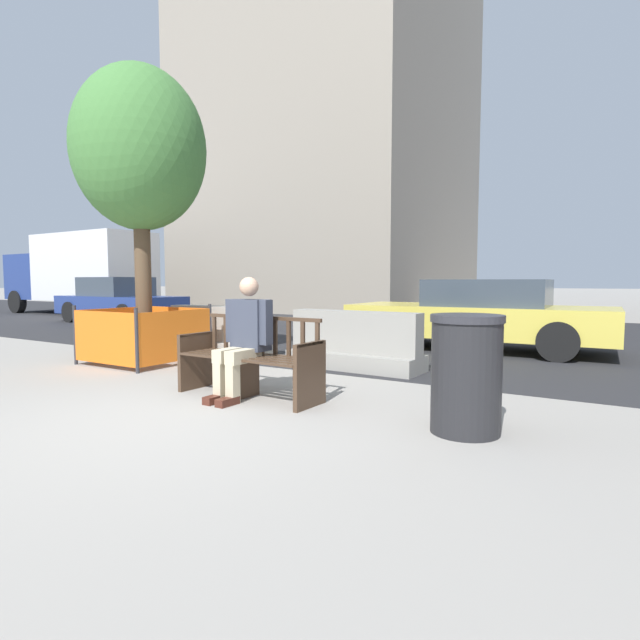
{
  "coord_description": "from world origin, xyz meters",
  "views": [
    {
      "loc": [
        3.62,
        -3.14,
        1.27
      ],
      "look_at": [
        0.13,
        2.55,
        0.75
      ],
      "focal_mm": 28.0,
      "sensor_mm": 36.0,
      "label": 1
    }
  ],
  "objects_px": {
    "street_bench": "(250,361)",
    "trash_bin": "(466,374)",
    "construction_fence": "(145,333)",
    "delivery_truck": "(82,271)",
    "jersey_barrier_left": "(219,335)",
    "car_taxi_near": "(479,315)",
    "jersey_barrier_centre": "(355,345)",
    "street_tree": "(140,151)",
    "car_sedan_mid": "(119,300)",
    "seated_person": "(245,335)"
  },
  "relations": [
    {
      "from": "street_tree",
      "to": "construction_fence",
      "type": "distance_m",
      "value": 2.81
    },
    {
      "from": "street_bench",
      "to": "seated_person",
      "type": "height_order",
      "value": "seated_person"
    },
    {
      "from": "seated_person",
      "to": "jersey_barrier_centre",
      "type": "bearing_deg",
      "value": 85.32
    },
    {
      "from": "seated_person",
      "to": "street_tree",
      "type": "height_order",
      "value": "street_tree"
    },
    {
      "from": "street_bench",
      "to": "delivery_truck",
      "type": "bearing_deg",
      "value": 152.76
    },
    {
      "from": "street_tree",
      "to": "car_sedan_mid",
      "type": "relative_size",
      "value": 1.04
    },
    {
      "from": "delivery_truck",
      "to": "street_bench",
      "type": "bearing_deg",
      "value": -27.24
    },
    {
      "from": "street_bench",
      "to": "trash_bin",
      "type": "height_order",
      "value": "trash_bin"
    },
    {
      "from": "car_sedan_mid",
      "to": "trash_bin",
      "type": "relative_size",
      "value": 4.38
    },
    {
      "from": "street_tree",
      "to": "car_sedan_mid",
      "type": "distance_m",
      "value": 8.75
    },
    {
      "from": "jersey_barrier_centre",
      "to": "jersey_barrier_left",
      "type": "distance_m",
      "value": 2.66
    },
    {
      "from": "car_taxi_near",
      "to": "trash_bin",
      "type": "relative_size",
      "value": 4.74
    },
    {
      "from": "car_taxi_near",
      "to": "car_sedan_mid",
      "type": "height_order",
      "value": "car_sedan_mid"
    },
    {
      "from": "jersey_barrier_left",
      "to": "street_tree",
      "type": "xyz_separation_m",
      "value": [
        -0.43,
        -1.21,
        2.92
      ]
    },
    {
      "from": "car_sedan_mid",
      "to": "trash_bin",
      "type": "height_order",
      "value": "car_sedan_mid"
    },
    {
      "from": "car_taxi_near",
      "to": "construction_fence",
      "type": "bearing_deg",
      "value": -134.47
    },
    {
      "from": "construction_fence",
      "to": "car_taxi_near",
      "type": "distance_m",
      "value": 5.88
    },
    {
      "from": "jersey_barrier_centre",
      "to": "trash_bin",
      "type": "distance_m",
      "value": 3.16
    },
    {
      "from": "jersey_barrier_left",
      "to": "car_taxi_near",
      "type": "relative_size",
      "value": 0.43
    },
    {
      "from": "jersey_barrier_left",
      "to": "construction_fence",
      "type": "distance_m",
      "value": 1.29
    },
    {
      "from": "car_taxi_near",
      "to": "jersey_barrier_centre",
      "type": "bearing_deg",
      "value": -108.8
    },
    {
      "from": "street_bench",
      "to": "seated_person",
      "type": "relative_size",
      "value": 1.3
    },
    {
      "from": "jersey_barrier_centre",
      "to": "street_tree",
      "type": "bearing_deg",
      "value": -159.01
    },
    {
      "from": "delivery_truck",
      "to": "car_taxi_near",
      "type": "bearing_deg",
      "value": -8.39
    },
    {
      "from": "jersey_barrier_left",
      "to": "street_bench",
      "type": "bearing_deg",
      "value": -41.25
    },
    {
      "from": "street_bench",
      "to": "jersey_barrier_centre",
      "type": "bearing_deg",
      "value": 85.77
    },
    {
      "from": "car_sedan_mid",
      "to": "trash_bin",
      "type": "distance_m",
      "value": 13.52
    },
    {
      "from": "construction_fence",
      "to": "street_bench",
      "type": "bearing_deg",
      "value": -18.54
    },
    {
      "from": "jersey_barrier_centre",
      "to": "street_tree",
      "type": "distance_m",
      "value": 4.42
    },
    {
      "from": "jersey_barrier_centre",
      "to": "delivery_truck",
      "type": "relative_size",
      "value": 0.3
    },
    {
      "from": "trash_bin",
      "to": "construction_fence",
      "type": "bearing_deg",
      "value": 168.74
    },
    {
      "from": "street_bench",
      "to": "seated_person",
      "type": "distance_m",
      "value": 0.3
    },
    {
      "from": "street_bench",
      "to": "trash_bin",
      "type": "relative_size",
      "value": 1.72
    },
    {
      "from": "street_tree",
      "to": "construction_fence",
      "type": "xyz_separation_m",
      "value": [
        0.0,
        0.0,
        -2.81
      ]
    },
    {
      "from": "construction_fence",
      "to": "car_sedan_mid",
      "type": "xyz_separation_m",
      "value": [
        -6.93,
        4.67,
        0.23
      ]
    },
    {
      "from": "construction_fence",
      "to": "trash_bin",
      "type": "bearing_deg",
      "value": -11.26
    },
    {
      "from": "jersey_barrier_centre",
      "to": "car_sedan_mid",
      "type": "distance_m",
      "value": 10.62
    },
    {
      "from": "jersey_barrier_left",
      "to": "street_tree",
      "type": "height_order",
      "value": "street_tree"
    },
    {
      "from": "jersey_barrier_left",
      "to": "car_taxi_near",
      "type": "bearing_deg",
      "value": 38.99
    },
    {
      "from": "jersey_barrier_centre",
      "to": "construction_fence",
      "type": "relative_size",
      "value": 1.37
    },
    {
      "from": "jersey_barrier_centre",
      "to": "car_taxi_near",
      "type": "relative_size",
      "value": 0.43
    },
    {
      "from": "street_bench",
      "to": "car_taxi_near",
      "type": "height_order",
      "value": "car_taxi_near"
    },
    {
      "from": "jersey_barrier_centre",
      "to": "trash_bin",
      "type": "bearing_deg",
      "value": -45.34
    },
    {
      "from": "seated_person",
      "to": "street_tree",
      "type": "distance_m",
      "value": 4.02
    },
    {
      "from": "jersey_barrier_left",
      "to": "car_taxi_near",
      "type": "distance_m",
      "value": 4.76
    },
    {
      "from": "construction_fence",
      "to": "delivery_truck",
      "type": "bearing_deg",
      "value": 150.75
    },
    {
      "from": "delivery_truck",
      "to": "street_tree",
      "type": "bearing_deg",
      "value": -29.25
    },
    {
      "from": "seated_person",
      "to": "delivery_truck",
      "type": "distance_m",
      "value": 16.44
    },
    {
      "from": "seated_person",
      "to": "delivery_truck",
      "type": "height_order",
      "value": "delivery_truck"
    },
    {
      "from": "car_sedan_mid",
      "to": "delivery_truck",
      "type": "xyz_separation_m",
      "value": [
        -4.72,
        1.85,
        1.01
      ]
    }
  ]
}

